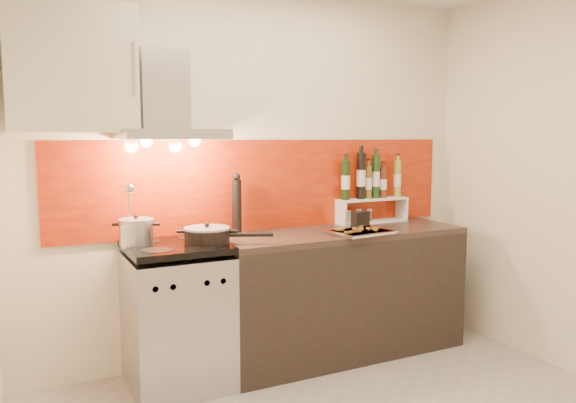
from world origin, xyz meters
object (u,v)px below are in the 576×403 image
saute_pan (208,235)px  pepper_mill (237,205)px  counter (341,292)px  baking_tray (360,232)px  range_stove (178,317)px  stock_pot (136,231)px

saute_pan → pepper_mill: (0.29, 0.27, 0.14)m
counter → pepper_mill: (-0.72, 0.19, 0.65)m
counter → saute_pan: saute_pan is taller
pepper_mill → saute_pan: bearing=-137.6°
baking_tray → saute_pan: bearing=175.1°
saute_pan → baking_tray: size_ratio=1.17×
saute_pan → pepper_mill: pepper_mill is taller
saute_pan → baking_tray: (1.06, -0.09, -0.04)m
saute_pan → counter: bearing=4.6°
range_stove → baking_tray: size_ratio=2.05×
stock_pot → saute_pan: (0.40, -0.17, -0.03)m
range_stove → baking_tray: 1.34m
range_stove → counter: bearing=0.2°
range_stove → baking_tray: bearing=-7.7°
range_stove → stock_pot: (-0.22, 0.10, 0.55)m
stock_pot → pepper_mill: 0.71m
range_stove → saute_pan: bearing=-22.7°
saute_pan → baking_tray: 1.07m
range_stove → pepper_mill: 0.84m
counter → baking_tray: (0.04, -0.17, 0.47)m
range_stove → baking_tray: baking_tray is taller
pepper_mill → baking_tray: pepper_mill is taller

